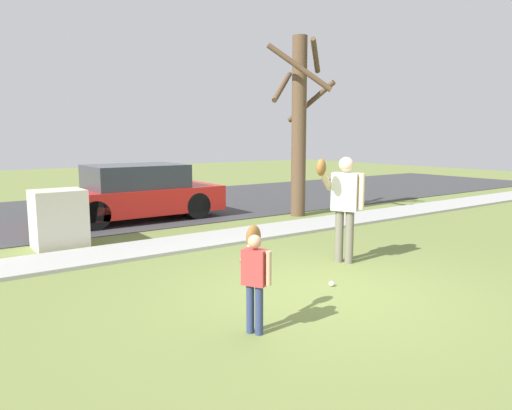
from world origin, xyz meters
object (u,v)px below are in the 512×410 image
object	(u,v)px
street_tree_near	(299,121)
parked_hatchback_red	(136,193)
person_adult	(343,199)
baseball	(332,284)
person_child	(255,266)
utility_cabinet	(59,219)

from	to	relation	value
street_tree_near	parked_hatchback_red	size ratio (longest dim) A/B	1.11
person_adult	baseball	world-z (taller)	person_adult
baseball	street_tree_near	distance (m)	6.32
person_child	street_tree_near	distance (m)	7.63
utility_cabinet	parked_hatchback_red	size ratio (longest dim) A/B	0.27
utility_cabinet	parked_hatchback_red	world-z (taller)	parked_hatchback_red
utility_cabinet	parked_hatchback_red	xyz separation A→B (m)	(2.25, 1.93, 0.13)
person_child	baseball	size ratio (longest dim) A/B	14.61
street_tree_near	parked_hatchback_red	bearing A→B (deg)	153.92
utility_cabinet	street_tree_near	world-z (taller)	street_tree_near
utility_cabinet	person_child	bearing A→B (deg)	-82.51
parked_hatchback_red	person_child	bearing A→B (deg)	77.51
parked_hatchback_red	baseball	bearing A→B (deg)	91.25
person_child	street_tree_near	size ratio (longest dim) A/B	0.24
person_child	baseball	distance (m)	1.93
person_child	baseball	bearing A→B (deg)	-8.11
baseball	utility_cabinet	bearing A→B (deg)	117.67
parked_hatchback_red	utility_cabinet	bearing A→B (deg)	40.65
baseball	person_adult	bearing A→B (deg)	38.05
street_tree_near	parked_hatchback_red	distance (m)	4.38
person_child	utility_cabinet	xyz separation A→B (m)	(-0.68, 5.17, -0.17)
person_adult	utility_cabinet	distance (m)	5.11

